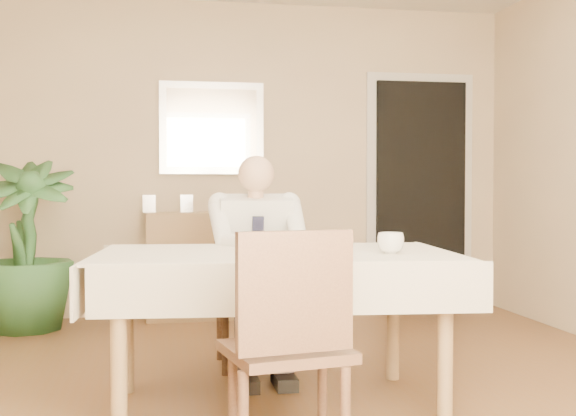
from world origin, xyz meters
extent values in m
plane|color=brown|center=(0.00, 0.00, 0.00)|extent=(5.00, 5.00, 0.00)
cube|color=beige|center=(0.00, 2.50, 1.30)|extent=(4.50, 0.02, 2.60)
cube|color=beige|center=(1.55, 2.48, 1.00)|extent=(0.96, 0.03, 2.10)
cube|color=black|center=(1.55, 2.45, 1.00)|extent=(0.80, 0.05, 1.95)
cube|color=silver|center=(-0.26, 2.48, 1.55)|extent=(0.86, 0.03, 0.76)
cube|color=white|center=(-0.26, 2.46, 1.55)|extent=(0.74, 0.02, 0.64)
cube|color=olive|center=(-0.14, -0.10, 0.72)|extent=(1.67, 1.03, 0.04)
cube|color=beige|center=(-0.14, -0.10, 0.75)|extent=(1.78, 1.14, 0.01)
cube|color=beige|center=(-0.14, -0.60, 0.64)|extent=(1.69, 0.16, 0.22)
cube|color=beige|center=(-0.14, 0.40, 0.64)|extent=(1.69, 0.16, 0.22)
cube|color=beige|center=(-0.99, -0.10, 0.64)|extent=(0.10, 1.00, 0.22)
cube|color=beige|center=(0.71, -0.10, 0.64)|extent=(0.10, 1.00, 0.22)
cylinder|color=olive|center=(-0.86, -0.47, 0.35)|extent=(0.07, 0.07, 0.70)
cylinder|color=olive|center=(0.58, -0.47, 0.35)|extent=(0.07, 0.07, 0.70)
cylinder|color=olive|center=(-0.86, 0.27, 0.35)|extent=(0.07, 0.07, 0.70)
cylinder|color=olive|center=(0.58, 0.27, 0.35)|extent=(0.07, 0.07, 0.70)
cube|color=#442C1B|center=(-0.14, 0.70, 0.45)|extent=(0.44, 0.44, 0.04)
cube|color=#442C1B|center=(-0.14, 0.90, 0.71)|extent=(0.44, 0.05, 0.44)
cylinder|color=#442C1B|center=(-0.33, 0.52, 0.21)|extent=(0.04, 0.04, 0.43)
cylinder|color=#442C1B|center=(0.04, 0.52, 0.21)|extent=(0.04, 0.04, 0.43)
cylinder|color=#442C1B|center=(-0.33, 0.89, 0.21)|extent=(0.04, 0.04, 0.43)
cylinder|color=#442C1B|center=(0.04, 0.89, 0.21)|extent=(0.04, 0.04, 0.43)
cube|color=#442C1B|center=(-0.22, -0.85, 0.44)|extent=(0.50, 0.50, 0.04)
cube|color=#442C1B|center=(-0.22, -1.04, 0.70)|extent=(0.43, 0.12, 0.43)
cylinder|color=#442C1B|center=(-0.41, -0.66, 0.21)|extent=(0.04, 0.04, 0.42)
cylinder|color=#442C1B|center=(-0.04, -0.66, 0.21)|extent=(0.04, 0.04, 0.42)
cube|color=white|center=(-0.14, 0.66, 0.75)|extent=(0.42, 0.31, 0.55)
cube|color=black|center=(-0.14, 0.54, 0.72)|extent=(0.07, 0.08, 0.36)
cylinder|color=tan|center=(-0.14, 0.62, 1.03)|extent=(0.09, 0.09, 0.08)
sphere|color=tan|center=(-0.14, 0.59, 1.14)|extent=(0.21, 0.21, 0.21)
cube|color=black|center=(-0.24, 0.46, 0.52)|extent=(0.13, 0.42, 0.13)
cube|color=black|center=(-0.04, 0.46, 0.52)|extent=(0.13, 0.42, 0.13)
cube|color=black|center=(-0.24, 0.28, 0.23)|extent=(0.11, 0.12, 0.45)
cube|color=black|center=(-0.04, 0.28, 0.23)|extent=(0.11, 0.12, 0.45)
cube|color=black|center=(-0.24, 0.22, 0.04)|extent=(0.11, 0.26, 0.07)
cube|color=black|center=(-0.04, 0.22, 0.04)|extent=(0.11, 0.26, 0.07)
cylinder|color=white|center=(-0.18, 0.09, 0.76)|extent=(0.26, 0.26, 0.02)
ellipsoid|color=brown|center=(-0.18, 0.09, 0.78)|extent=(0.14, 0.14, 0.06)
cylinder|color=silver|center=(-0.14, 0.03, 0.78)|extent=(0.01, 0.13, 0.01)
cylinder|color=silver|center=(-0.22, 0.03, 0.78)|extent=(0.01, 0.13, 0.01)
imported|color=white|center=(0.38, -0.28, 0.80)|extent=(0.17, 0.17, 0.10)
cube|color=olive|center=(-0.26, 2.32, 0.43)|extent=(1.08, 0.37, 0.86)
cube|color=silver|center=(-0.77, 2.35, 0.93)|extent=(0.10, 0.02, 0.14)
cube|color=silver|center=(-0.48, 2.36, 0.93)|extent=(0.10, 0.02, 0.14)
cube|color=silver|center=(-0.19, 2.36, 0.93)|extent=(0.10, 0.02, 0.14)
imported|color=#295528|center=(-1.67, 2.06, 0.63)|extent=(0.72, 0.72, 1.27)
camera|label=1|loc=(-0.69, -3.53, 1.07)|focal=45.00mm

